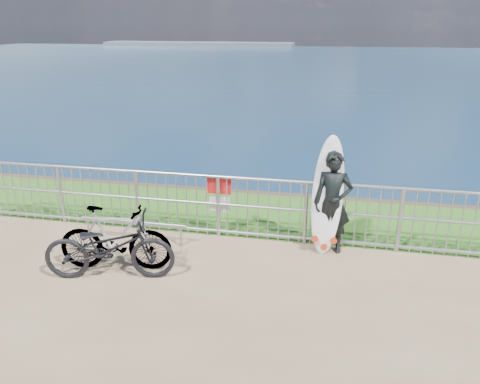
% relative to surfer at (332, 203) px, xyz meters
% --- Properties ---
extents(grass_strip, '(120.00, 120.00, 0.00)m').
position_rel_surfer_xyz_m(grass_strip, '(-1.42, 1.25, -0.83)').
color(grass_strip, '#2A5F1A').
rests_on(grass_strip, ground).
extents(seascape, '(260.00, 260.00, 5.00)m').
position_rel_surfer_xyz_m(seascape, '(-45.17, 146.04, -4.87)').
color(seascape, brown).
rests_on(seascape, ground).
extents(railing, '(10.06, 0.10, 1.13)m').
position_rel_surfer_xyz_m(railing, '(-1.41, 0.15, -0.26)').
color(railing, '#96999E').
rests_on(railing, ground).
extents(surfer, '(0.63, 0.43, 1.67)m').
position_rel_surfer_xyz_m(surfer, '(0.00, 0.00, 0.00)').
color(surfer, black).
rests_on(surfer, ground).
extents(surfboard, '(0.57, 0.52, 1.91)m').
position_rel_surfer_xyz_m(surfboard, '(-0.09, -0.01, 0.04)').
color(surfboard, white).
rests_on(surfboard, ground).
extents(bicycle_near, '(1.98, 1.05, 0.99)m').
position_rel_surfer_xyz_m(bicycle_near, '(-3.13, -1.55, -0.34)').
color(bicycle_near, black).
rests_on(bicycle_near, ground).
extents(bicycle_far, '(1.75, 0.74, 1.02)m').
position_rel_surfer_xyz_m(bicycle_far, '(-3.16, -1.29, -0.33)').
color(bicycle_far, black).
rests_on(bicycle_far, ground).
extents(bike_rack, '(1.89, 0.05, 0.39)m').
position_rel_surfer_xyz_m(bike_rack, '(-3.30, -0.36, -0.51)').
color(bike_rack, '#96999E').
rests_on(bike_rack, ground).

